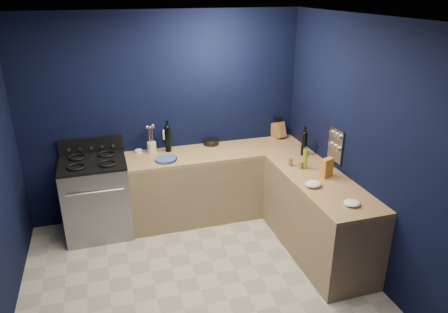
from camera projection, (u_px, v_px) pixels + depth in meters
name	position (u px, v px, depth m)	size (l,w,h in m)	color
floor	(201.00, 291.00, 4.20)	(3.50, 3.50, 0.02)	#ACA797
ceiling	(193.00, 19.00, 3.21)	(3.50, 3.50, 0.02)	silver
wall_back	(165.00, 118.00, 5.26)	(3.50, 0.02, 2.60)	black
wall_right	(368.00, 152.00, 4.18)	(0.02, 3.50, 2.60)	black
wall_front	(277.00, 309.00, 2.15)	(3.50, 0.02, 2.60)	black
cab_back	(218.00, 184.00, 5.47)	(2.30, 0.63, 0.86)	#856C4C
top_back	(218.00, 152.00, 5.30)	(2.30, 0.63, 0.04)	brown
cab_right	(318.00, 218.00, 4.67)	(0.63, 1.67, 0.86)	#856C4C
top_right	(321.00, 182.00, 4.50)	(0.63, 1.67, 0.04)	brown
gas_range	(97.00, 199.00, 5.03)	(0.76, 0.66, 0.92)	gray
oven_door	(98.00, 212.00, 4.76)	(0.59, 0.02, 0.42)	black
cooktop	(92.00, 163.00, 4.85)	(0.76, 0.66, 0.03)	black
backguard	(91.00, 145.00, 5.08)	(0.76, 0.06, 0.20)	black
spice_panel	(336.00, 145.00, 4.70)	(0.02, 0.28, 0.38)	gray
wall_outlet	(166.00, 134.00, 5.33)	(0.09, 0.02, 0.13)	white
plate_stack	(166.00, 159.00, 4.99)	(0.25, 0.25, 0.03)	#2F5A97
ramekin	(139.00, 151.00, 5.23)	(0.09, 0.09, 0.04)	white
utensil_crock	(152.00, 147.00, 5.22)	(0.11, 0.11, 0.14)	beige
wine_bottle_back	(168.00, 139.00, 5.22)	(0.08, 0.08, 0.32)	black
lemon_basket	(211.00, 142.00, 5.49)	(0.20, 0.20, 0.08)	black
knife_block	(278.00, 130.00, 5.72)	(0.12, 0.19, 0.21)	brown
wine_bottle_right	(304.00, 144.00, 5.11)	(0.07, 0.07, 0.29)	black
oil_bottle	(305.00, 159.00, 4.74)	(0.05, 0.05, 0.23)	olive
spice_jar_near	(291.00, 162.00, 4.83)	(0.05, 0.05, 0.10)	olive
spice_jar_far	(301.00, 165.00, 4.76)	(0.04, 0.04, 0.09)	olive
crouton_bag	(327.00, 168.00, 4.53)	(0.15, 0.07, 0.21)	#CB442E
towel_front	(313.00, 184.00, 4.33)	(0.18, 0.15, 0.06)	white
towel_end	(352.00, 203.00, 3.97)	(0.16, 0.15, 0.05)	white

